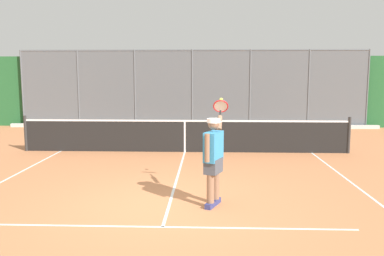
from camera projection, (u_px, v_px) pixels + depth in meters
ground_plane at (169, 206)px, 7.00m from camera, size 60.00×60.00×0.00m
court_line_markings at (161, 231)px, 5.84m from camera, size 7.55×10.77×0.01m
fence_backdrop at (193, 92)px, 17.88m from camera, size 17.98×1.37×3.36m
tennis_net at (185, 136)px, 11.81m from camera, size 9.70×0.09×1.07m
tennis_player at (213, 156)px, 6.90m from camera, size 0.48×1.33×1.84m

